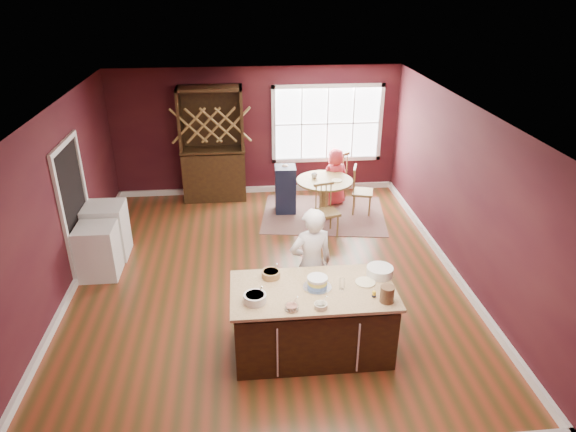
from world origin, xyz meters
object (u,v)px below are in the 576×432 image
object	(u,v)px
baker	(311,265)
washer	(98,251)
kitchen_island	(312,321)
chair_south	(327,210)
toddler	(284,172)
dining_table	(324,190)
layer_cake	(317,282)
chair_north	(335,174)
chair_east	(363,190)
hutch	(213,145)
seated_woman	(335,177)
dryer	(107,231)
high_chair	(285,188)

from	to	relation	value
baker	washer	xyz separation A→B (m)	(-3.18, 1.38, -0.40)
kitchen_island	washer	size ratio (longest dim) A/B	2.33
chair_south	toddler	xyz separation A→B (m)	(-0.67, 1.18, 0.32)
dining_table	baker	size ratio (longest dim) A/B	0.66
toddler	washer	size ratio (longest dim) A/B	0.30
layer_cake	chair_north	size ratio (longest dim) A/B	0.34
layer_cake	dining_table	bearing A→B (deg)	79.52
chair_north	toddler	bearing A→B (deg)	-9.94
chair_east	hutch	size ratio (longest dim) A/B	0.41
dining_table	baker	xyz separation A→B (m)	(-0.71, -3.26, 0.30)
baker	toddler	distance (m)	3.61
chair_south	toddler	distance (m)	1.39
seated_woman	hutch	world-z (taller)	hutch
kitchen_island	dining_table	world-z (taller)	kitchen_island
toddler	dryer	bearing A→B (deg)	-153.14
layer_cake	high_chair	distance (m)	4.21
baker	chair_south	world-z (taller)	baker
layer_cake	toddler	distance (m)	4.30
washer	dryer	size ratio (longest dim) A/B	0.92
dining_table	chair_north	world-z (taller)	chair_north
toddler	dining_table	bearing A→B (deg)	-25.02
toddler	high_chair	bearing A→B (deg)	-86.51
dryer	high_chair	bearing A→B (deg)	25.13
kitchen_island	toddler	distance (m)	4.35
high_chair	toddler	xyz separation A→B (m)	(-0.01, 0.11, 0.31)
dining_table	hutch	size ratio (longest dim) A/B	0.46
chair_south	washer	xyz separation A→B (m)	(-3.81, -1.05, -0.06)
washer	dryer	bearing A→B (deg)	90.00
dryer	washer	bearing A→B (deg)	-90.00
washer	dryer	xyz separation A→B (m)	(0.00, 0.64, 0.04)
chair_north	seated_woman	xyz separation A→B (m)	(-0.05, -0.31, 0.07)
dining_table	hutch	distance (m)	2.50
toddler	washer	bearing A→B (deg)	-144.63
layer_cake	washer	xyz separation A→B (m)	(-3.16, 2.07, -0.56)
dining_table	seated_woman	distance (m)	0.62
layer_cake	toddler	xyz separation A→B (m)	(-0.02, 4.30, -0.18)
baker	hutch	world-z (taller)	hutch
high_chair	chair_north	bearing A→B (deg)	31.06
dining_table	hutch	bearing A→B (deg)	154.00
hutch	dryer	xyz separation A→B (m)	(-1.73, -2.30, -0.72)
high_chair	hutch	distance (m)	1.78
seated_woman	washer	xyz separation A→B (m)	(-4.21, -2.42, -0.16)
chair_north	hutch	world-z (taller)	hutch
chair_east	washer	distance (m)	5.05
baker	layer_cake	xyz separation A→B (m)	(-0.02, -0.69, 0.16)
chair_east	washer	xyz separation A→B (m)	(-4.67, -1.91, -0.06)
layer_cake	dryer	xyz separation A→B (m)	(-3.16, 2.71, -0.53)
layer_cake	chair_north	bearing A→B (deg)	77.18
baker	chair_north	xyz separation A→B (m)	(1.07, 4.11, -0.31)
seated_woman	hutch	bearing A→B (deg)	-32.00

